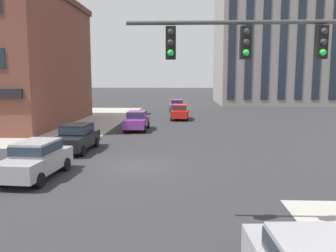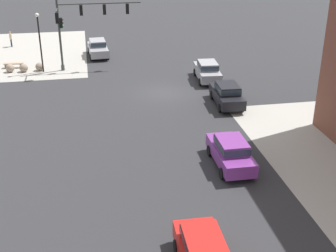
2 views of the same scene
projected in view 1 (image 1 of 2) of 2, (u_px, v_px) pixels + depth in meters
ground_plane at (137, 165)px, 18.16m from camera, size 320.00×320.00×0.00m
traffic_signal_main at (329, 80)px, 9.88m from camera, size 7.60×2.09×6.57m
car_main_northbound_near at (137, 120)px, 30.59m from camera, size 1.91×4.41×1.68m
car_cross_eastbound at (180, 111)px, 38.56m from camera, size 1.95×4.43×1.68m
car_cross_westbound at (77, 136)px, 21.70m from camera, size 2.04×4.47×1.68m
car_parked_curb at (177, 105)px, 47.82m from camera, size 2.10×4.50×1.68m
car_main_mid at (36, 158)px, 15.81m from camera, size 2.12×4.51×1.68m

